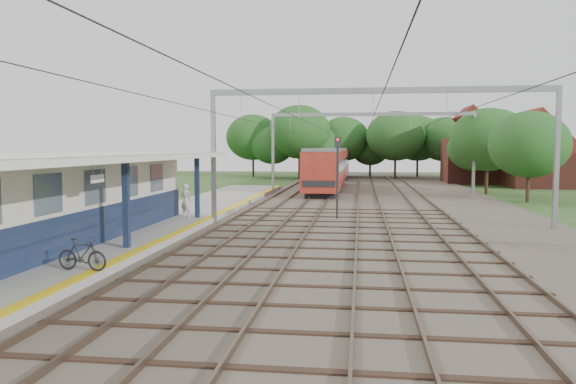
{
  "coord_description": "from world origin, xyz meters",
  "views": [
    {
      "loc": [
        2.62,
        -13.51,
        4.03
      ],
      "look_at": [
        -1.31,
        16.77,
        1.6
      ],
      "focal_mm": 35.0,
      "sensor_mm": 36.0,
      "label": 1
    }
  ],
  "objects_px": {
    "bicycle": "(82,255)",
    "train": "(332,165)",
    "person": "(186,200)",
    "signal_post": "(337,167)"
  },
  "relations": [
    {
      "from": "train",
      "to": "signal_post",
      "type": "height_order",
      "value": "signal_post"
    },
    {
      "from": "person",
      "to": "train",
      "type": "bearing_deg",
      "value": -81.87
    },
    {
      "from": "signal_post",
      "to": "person",
      "type": "bearing_deg",
      "value": -177.0
    },
    {
      "from": "bicycle",
      "to": "train",
      "type": "bearing_deg",
      "value": -0.53
    },
    {
      "from": "bicycle",
      "to": "train",
      "type": "relative_size",
      "value": 0.04
    },
    {
      "from": "person",
      "to": "signal_post",
      "type": "relative_size",
      "value": 0.39
    },
    {
      "from": "bicycle",
      "to": "signal_post",
      "type": "bearing_deg",
      "value": -18.31
    },
    {
      "from": "person",
      "to": "train",
      "type": "relative_size",
      "value": 0.05
    },
    {
      "from": "person",
      "to": "signal_post",
      "type": "height_order",
      "value": "signal_post"
    },
    {
      "from": "person",
      "to": "bicycle",
      "type": "xyz_separation_m",
      "value": [
        0.91,
        -12.92,
        -0.41
      ]
    }
  ]
}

